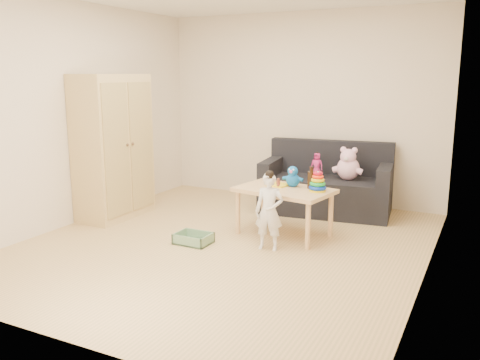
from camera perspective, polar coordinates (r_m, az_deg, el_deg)
The scene contains 13 objects.
room at distance 5.15m, azimuth -1.76°, elevation 6.64°, with size 4.50×4.50×4.50m.
wardrobe at distance 6.46m, azimuth -14.05°, elevation 3.62°, with size 0.49×0.98×1.76m, color tan.
sofa at distance 6.66m, azimuth 9.59°, elevation -1.68°, with size 1.62×0.81×0.46m, color black.
play_table at distance 5.65m, azimuth 4.95°, elevation -3.60°, with size 1.02×0.64×0.54m, color #DEB579.
storage_bin at distance 5.44m, azimuth -5.26°, elevation -6.54°, with size 0.37×0.28×0.11m, color gray, non-canonical shape.
toddler at distance 5.16m, azimuth 3.29°, elevation -3.66°, with size 0.29×0.19×0.78m, color white.
pink_bear at distance 6.53m, azimuth 12.07°, elevation 1.55°, with size 0.31×0.26×0.35m, color #FFBBDB, non-canonical shape.
doll at distance 6.56m, azimuth 8.61°, elevation 1.59°, with size 0.16×0.11×0.32m, color #C62570.
ring_stacker at distance 5.47m, azimuth 8.71°, elevation -0.39°, with size 0.19×0.19×0.22m.
brown_bottle at distance 5.59m, azimuth 8.00°, elevation 0.08°, with size 0.08×0.08×0.24m.
blue_plush at distance 5.66m, azimuth 5.97°, elevation 0.44°, with size 0.20×0.15×0.24m, color blue, non-canonical shape.
wooden_figure at distance 5.60m, azimuth 4.31°, elevation -0.31°, with size 0.04×0.04×0.11m, color brown, non-canonical shape.
yellow_book at distance 5.72m, azimuth 4.35°, elevation -0.54°, with size 0.21×0.21×0.02m, color yellow.
Camera 1 is at (2.44, -4.51, 1.76)m, focal length 38.00 mm.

